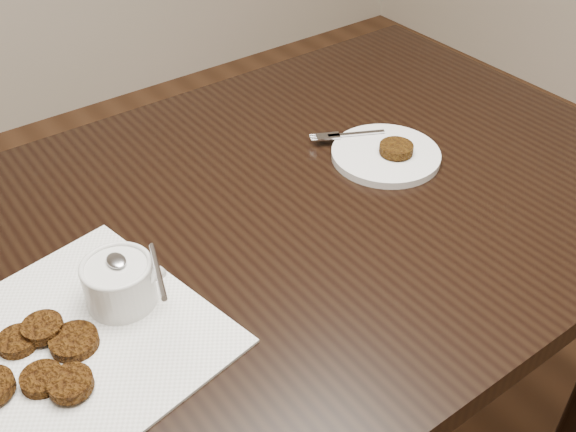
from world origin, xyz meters
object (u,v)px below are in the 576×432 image
at_px(table, 279,367).
at_px(napkin, 70,345).
at_px(sauce_ramekin, 115,264).
at_px(plate_with_patty, 386,151).

relative_size(table, napkin, 3.97).
height_order(sauce_ramekin, plate_with_patty, sauce_ramekin).
xyz_separation_m(sauce_ramekin, plate_with_patty, (0.51, 0.05, -0.05)).
bearing_deg(table, sauce_ramekin, -171.38).
distance_m(table, sauce_ramekin, 0.52).
bearing_deg(table, napkin, -168.80).
distance_m(sauce_ramekin, plate_with_patty, 0.51).
distance_m(napkin, plate_with_patty, 0.60).
xyz_separation_m(table, plate_with_patty, (0.23, 0.01, 0.39)).
bearing_deg(sauce_ramekin, table, 8.62).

